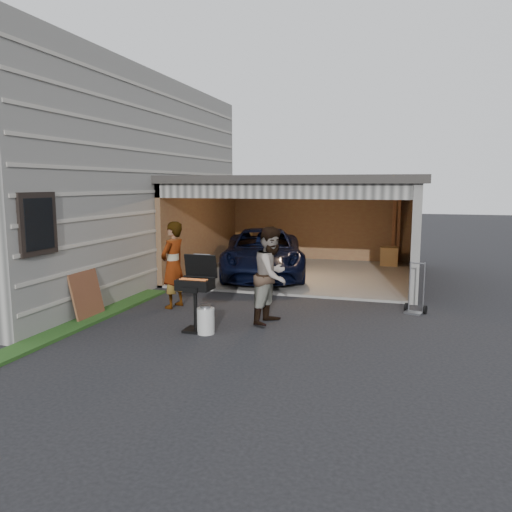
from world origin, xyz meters
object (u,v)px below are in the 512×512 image
(propane_tank, at_px, (206,321))
(hand_truck, at_px, (415,303))
(bbq_grill, at_px, (196,287))
(plywood_panel, at_px, (87,295))
(woman, at_px, (173,265))
(minivan, at_px, (263,255))
(man, at_px, (272,275))

(propane_tank, relative_size, hand_truck, 0.44)
(bbq_grill, bearing_deg, plywood_panel, 176.77)
(woman, height_order, propane_tank, woman)
(minivan, relative_size, bbq_grill, 3.45)
(hand_truck, bearing_deg, man, -129.72)
(minivan, height_order, woman, woman)
(bbq_grill, bearing_deg, minivan, 92.94)
(bbq_grill, distance_m, plywood_panel, 2.47)
(propane_tank, xyz_separation_m, hand_truck, (3.65, 2.62, -0.03))
(minivan, xyz_separation_m, woman, (-0.90, -3.97, 0.28))
(bbq_grill, xyz_separation_m, plywood_panel, (-2.44, 0.14, -0.34))
(woman, xyz_separation_m, hand_truck, (5.07, 1.00, -0.74))
(propane_tank, bearing_deg, bbq_grill, 152.24)
(man, distance_m, hand_truck, 3.20)
(man, bearing_deg, bbq_grill, 139.94)
(minivan, height_order, man, man)
(woman, distance_m, bbq_grill, 1.91)
(hand_truck, bearing_deg, bbq_grill, -127.28)
(minivan, relative_size, plywood_panel, 4.91)
(minivan, bearing_deg, hand_truck, -50.73)
(propane_tank, height_order, hand_truck, hand_truck)
(woman, relative_size, man, 1.01)
(minivan, distance_m, bbq_grill, 5.47)
(man, distance_m, plywood_panel, 3.74)
(man, xyz_separation_m, plywood_panel, (-3.63, -0.79, -0.46))
(man, distance_m, propane_tank, 1.58)
(woman, bearing_deg, bbq_grill, 50.02)
(minivan, distance_m, hand_truck, 5.14)
(plywood_panel, bearing_deg, bbq_grill, -3.23)
(man, xyz_separation_m, hand_truck, (2.69, 1.57, -0.73))
(bbq_grill, bearing_deg, propane_tank, -27.76)
(bbq_grill, relative_size, hand_truck, 1.29)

